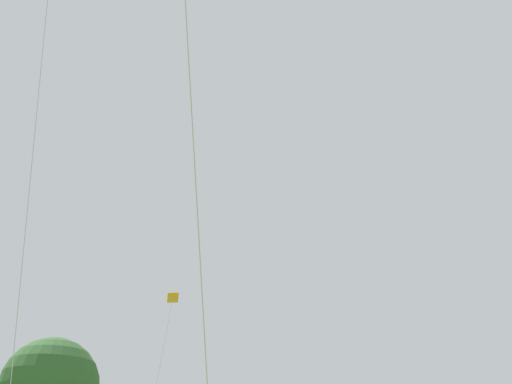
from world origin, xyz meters
TOP-DOWN VIEW (x-y plane):
  - small_kite_delta_white at (9.09, 24.20)m, footprint 1.91×0.60m

SIDE VIEW (x-z plane):
  - small_kite_delta_white at x=9.09m, z-range 4.01..14.35m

